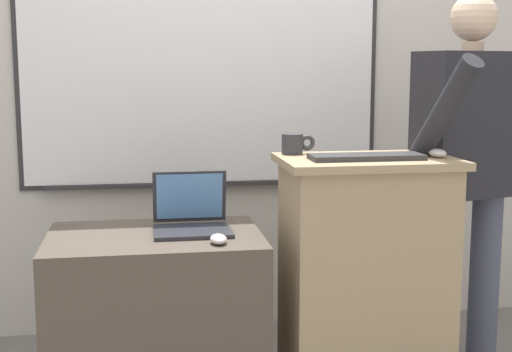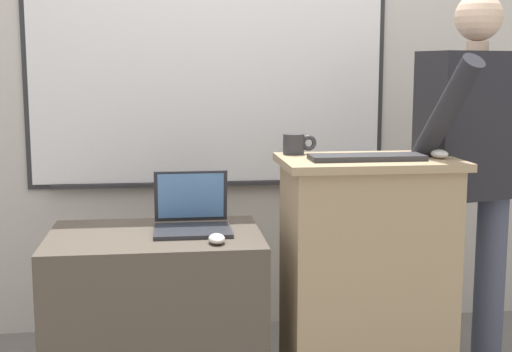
% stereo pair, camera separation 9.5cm
% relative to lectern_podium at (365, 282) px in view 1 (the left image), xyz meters
% --- Properties ---
extents(back_wall, '(6.40, 0.17, 2.76)m').
position_rel_lectern_podium_xyz_m(back_wall, '(-0.30, 1.02, 0.88)').
color(back_wall, beige).
rests_on(back_wall, ground_plane).
extents(lectern_podium, '(0.67, 0.45, 0.99)m').
position_rel_lectern_podium_xyz_m(lectern_podium, '(0.00, 0.00, 0.00)').
color(lectern_podium, tan).
rests_on(lectern_podium, ground_plane).
extents(side_desk, '(0.81, 0.58, 0.71)m').
position_rel_lectern_podium_xyz_m(side_desk, '(-0.81, 0.05, -0.14)').
color(side_desk, '#4C4238').
rests_on(side_desk, ground_plane).
extents(person_presenter, '(0.62, 0.62, 1.63)m').
position_rel_lectern_podium_xyz_m(person_presenter, '(0.50, 0.18, 0.45)').
color(person_presenter, '#474C60').
rests_on(person_presenter, ground_plane).
extents(laptop, '(0.30, 0.28, 0.22)m').
position_rel_lectern_podium_xyz_m(laptop, '(-0.67, 0.11, 0.27)').
color(laptop, '#28282D').
rests_on(laptop, side_desk).
extents(wireless_keyboard, '(0.43, 0.14, 0.02)m').
position_rel_lectern_podium_xyz_m(wireless_keyboard, '(-0.02, -0.06, 0.50)').
color(wireless_keyboard, '#2D2D30').
rests_on(wireless_keyboard, lectern_podium).
extents(computer_mouse_by_laptop, '(0.06, 0.10, 0.03)m').
position_rel_lectern_podium_xyz_m(computer_mouse_by_laptop, '(-0.59, -0.12, 0.23)').
color(computer_mouse_by_laptop, silver).
rests_on(computer_mouse_by_laptop, side_desk).
extents(computer_mouse_by_keyboard, '(0.06, 0.10, 0.03)m').
position_rel_lectern_podium_xyz_m(computer_mouse_by_keyboard, '(0.26, -0.04, 0.51)').
color(computer_mouse_by_keyboard, silver).
rests_on(computer_mouse_by_keyboard, lectern_podium).
extents(coffee_mug, '(0.14, 0.08, 0.08)m').
position_rel_lectern_podium_xyz_m(coffee_mug, '(-0.26, 0.15, 0.54)').
color(coffee_mug, '#333338').
rests_on(coffee_mug, lectern_podium).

